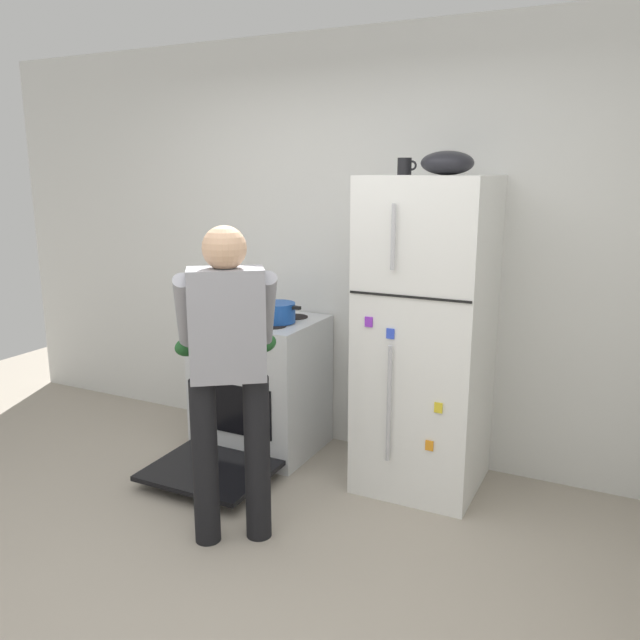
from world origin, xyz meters
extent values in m
plane|color=#9E9384|center=(0.00, 0.00, 0.00)|extent=(8.00, 8.00, 0.00)
cube|color=silver|center=(0.00, 1.95, 1.35)|extent=(6.00, 0.10, 2.70)
cube|color=white|center=(0.55, 1.57, 0.91)|extent=(0.68, 0.68, 1.82)
cube|color=black|center=(0.55, 1.23, 1.20)|extent=(0.67, 0.01, 0.01)
cylinder|color=#B7B7BC|center=(0.46, 1.20, 0.60)|extent=(0.02, 0.02, 0.66)
cylinder|color=#B7B7BC|center=(0.46, 1.20, 1.51)|extent=(0.02, 0.02, 0.34)
cube|color=yellow|center=(0.73, 1.22, 0.62)|extent=(0.04, 0.01, 0.06)
cube|color=blue|center=(0.46, 1.22, 0.99)|extent=(0.04, 0.01, 0.06)
cube|color=orange|center=(0.69, 1.22, 0.40)|extent=(0.04, 0.01, 0.06)
cube|color=purple|center=(0.33, 1.22, 1.04)|extent=(0.04, 0.01, 0.06)
cube|color=silver|center=(-0.58, 1.57, 0.45)|extent=(0.76, 0.64, 0.90)
cube|color=black|center=(-0.58, 1.25, 0.38)|extent=(0.53, 0.01, 0.32)
cylinder|color=black|center=(-0.76, 1.43, 0.90)|extent=(0.17, 0.17, 0.01)
cylinder|color=black|center=(-0.40, 1.43, 0.90)|extent=(0.17, 0.17, 0.01)
cylinder|color=black|center=(-0.76, 1.71, 0.90)|extent=(0.17, 0.17, 0.01)
cylinder|color=black|center=(-0.40, 1.71, 0.90)|extent=(0.17, 0.17, 0.01)
cylinder|color=silver|center=(-0.84, 1.23, 0.84)|extent=(0.04, 0.03, 0.04)
cylinder|color=silver|center=(-0.67, 1.23, 0.84)|extent=(0.04, 0.03, 0.04)
cylinder|color=silver|center=(-0.49, 1.23, 0.84)|extent=(0.04, 0.03, 0.04)
cylinder|color=silver|center=(-0.32, 1.23, 0.84)|extent=(0.04, 0.03, 0.04)
cube|color=black|center=(-0.58, 0.96, 0.08)|extent=(0.72, 0.58, 0.04)
cylinder|color=black|center=(-0.22, 0.46, 0.43)|extent=(0.13, 0.13, 0.86)
cylinder|color=black|center=(-0.01, 0.61, 0.43)|extent=(0.13, 0.13, 0.86)
cube|color=gray|center=(-0.12, 0.53, 1.13)|extent=(0.41, 0.37, 0.54)
sphere|color=tan|center=(-0.12, 0.53, 1.49)|extent=(0.21, 0.21, 0.21)
sphere|color=#434343|center=(-0.12, 0.53, 1.46)|extent=(0.15, 0.15, 0.15)
cylinder|color=gray|center=(-0.39, 0.57, 1.14)|extent=(0.33, 0.41, 0.48)
cylinder|color=gray|center=(-0.07, 0.80, 1.14)|extent=(0.33, 0.41, 0.48)
ellipsoid|color=#1E5123|center=(-0.50, 0.72, 0.93)|extent=(0.12, 0.18, 0.10)
ellipsoid|color=#1E5123|center=(-0.17, 0.95, 0.93)|extent=(0.12, 0.18, 0.10)
cylinder|color=#19479E|center=(-0.42, 1.52, 0.97)|extent=(0.23, 0.23, 0.12)
cube|color=black|center=(-0.56, 1.52, 1.01)|extent=(0.05, 0.03, 0.02)
cube|color=black|center=(-0.28, 1.52, 1.01)|extent=(0.05, 0.03, 0.02)
cylinder|color=black|center=(0.37, 1.62, 1.87)|extent=(0.08, 0.08, 0.10)
torus|color=black|center=(0.41, 1.62, 1.87)|extent=(0.06, 0.01, 0.06)
cylinder|color=brown|center=(-0.88, 1.77, 1.00)|extent=(0.05, 0.05, 0.20)
ellipsoid|color=black|center=(0.63, 1.57, 1.89)|extent=(0.29, 0.29, 0.13)
camera|label=1|loc=(1.61, -1.94, 1.84)|focal=36.19mm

